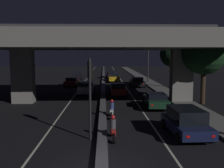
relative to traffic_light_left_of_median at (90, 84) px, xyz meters
name	(u,v)px	position (x,y,z in m)	size (l,w,h in m)	color
lane_line_left_inner	(84,83)	(-2.70, 30.77, -3.13)	(0.12, 126.00, 0.00)	beige
lane_line_right_inner	(123,82)	(4.05, 30.77, -3.13)	(0.12, 126.00, 0.00)	beige
median_divider	(103,82)	(0.67, 30.77, -3.01)	(0.55, 126.00, 0.25)	#4C4C51
sidewalk_right	(157,87)	(8.59, 23.77, -3.06)	(2.30, 126.00, 0.16)	#5B5956
elevated_overpass	(103,43)	(0.67, 11.59, 2.76)	(22.65, 12.95, 7.73)	slate
traffic_light_left_of_median	(90,84)	(0.00, 0.00, 0.00)	(0.30, 0.49, 4.59)	black
street_lamp	(146,57)	(7.87, 29.23, 1.24)	(2.11, 0.32, 7.36)	#2D2D30
car_dark_blue_lead	(186,121)	(5.62, 0.53, -2.29)	(2.17, 4.50, 1.64)	#141938
car_dark_green_second	(156,100)	(5.44, 8.65, -2.41)	(2.09, 4.53, 1.36)	black
car_dark_red_third	(118,89)	(2.36, 15.62, -2.33)	(2.00, 4.02, 1.54)	#591414
car_black_fourth	(137,82)	(5.76, 24.56, -2.41)	(2.04, 4.30, 1.42)	black
car_taxi_yellow_fifth	(114,78)	(2.62, 31.63, -2.35)	(2.07, 4.72, 1.51)	gold
car_black_sixth	(112,75)	(2.31, 38.18, -2.32)	(2.20, 4.76, 1.63)	black
car_silver_lead_oncoming	(86,88)	(-1.37, 17.32, -2.38)	(1.95, 4.77, 1.49)	gray
car_dark_red_second_oncoming	(72,82)	(-4.15, 25.48, -2.43)	(2.04, 4.37, 1.34)	#591414
car_black_third_oncoming	(77,76)	(-4.46, 36.33, -2.36)	(2.02, 4.21, 1.52)	black
motorcycle_red_filtering_near	(113,129)	(1.27, -0.20, -2.53)	(0.34, 1.85, 1.41)	black
motorcycle_white_filtering_mid	(112,110)	(1.36, 4.96, -2.53)	(0.34, 1.79, 1.42)	black
roadside_tree_kerbside_near	(204,53)	(10.38, 10.44, 1.82)	(4.24, 4.24, 7.10)	#2D2116
roadside_tree_kerbside_mid	(172,55)	(10.54, 22.70, 1.64)	(3.59, 3.59, 6.62)	#2D2116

